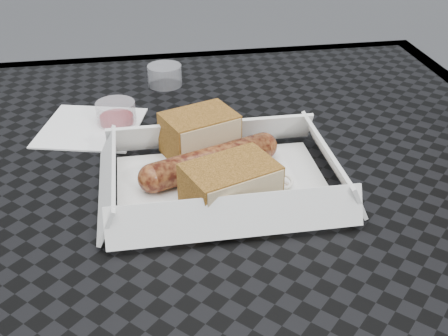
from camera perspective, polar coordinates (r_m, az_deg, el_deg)
The scene contains 9 objects.
patio_table at distance 0.66m, azimuth -0.23°, elevation -6.48°, with size 0.80×0.80×0.74m.
food_tray at distance 0.59m, azimuth -0.16°, elevation -1.81°, with size 0.22×0.15×0.00m, color white.
bratwurst at distance 0.60m, azimuth -1.36°, elevation 0.68°, with size 0.16×0.08×0.03m.
bread_near at distance 0.64m, azimuth -2.49°, elevation 3.47°, with size 0.08×0.06×0.05m, color #905D24.
bread_far at distance 0.55m, azimuth 0.65°, elevation -1.75°, with size 0.09×0.06×0.04m, color #905D24.
veg_garnish at distance 0.58m, azimuth 5.29°, elevation -2.74°, with size 0.03×0.03×0.00m.
napkin at distance 0.73m, azimuth -13.35°, elevation 4.04°, with size 0.12×0.12×0.00m, color white.
condiment_cup_sauce at distance 0.73m, azimuth -10.91°, elevation 5.45°, with size 0.05×0.05×0.03m, color maroon.
condiment_cup_empty at distance 0.84m, azimuth -6.04°, elevation 9.34°, with size 0.05×0.05×0.03m, color silver.
Camera 1 is at (-0.08, -0.51, 1.07)m, focal length 45.00 mm.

